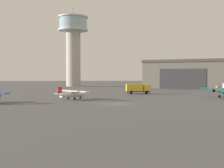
{
  "coord_description": "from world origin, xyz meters",
  "views": [
    {
      "loc": [
        -4.34,
        -49.08,
        4.88
      ],
      "look_at": [
        1.7,
        31.53,
        2.4
      ],
      "focal_mm": 46.72,
      "sensor_mm": 36.0,
      "label": 1
    }
  ],
  "objects": [
    {
      "name": "ground_plane",
      "position": [
        0.0,
        0.0,
        0.0
      ],
      "size": [
        400.0,
        400.0,
        0.0
      ],
      "primitive_type": "plane",
      "color": "#545456"
    },
    {
      "name": "control_tower",
      "position": [
        -11.65,
        78.68,
        19.49
      ],
      "size": [
        13.0,
        13.0,
        34.22
      ],
      "color": "#B2AD9E",
      "rests_on": "ground_plane"
    },
    {
      "name": "hangar",
      "position": [
        32.91,
        60.5,
        5.29
      ],
      "size": [
        36.28,
        32.12,
        10.54
      ],
      "rotation": [
        0.0,
        0.0,
        -2.07
      ],
      "color": "#6B665B",
      "rests_on": "ground_plane"
    },
    {
      "name": "airplane_white",
      "position": [
        -7.99,
        8.88,
        1.23
      ],
      "size": [
        7.09,
        7.48,
        2.64
      ],
      "rotation": [
        0.0,
        0.0,
        0.74
      ],
      "color": "white",
      "rests_on": "ground_plane"
    },
    {
      "name": "truck_box_yellow",
      "position": [
        7.95,
        25.52,
        1.48
      ],
      "size": [
        6.19,
        3.08,
        2.55
      ],
      "rotation": [
        0.0,
        0.0,
        0.0
      ],
      "color": "#38383D",
      "rests_on": "ground_plane"
    }
  ]
}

